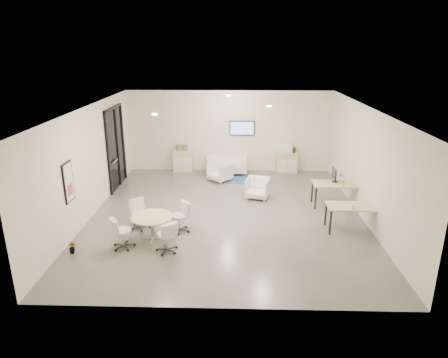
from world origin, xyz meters
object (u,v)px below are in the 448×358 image
object	(u,v)px
loveseat	(226,166)
desk_front	(353,208)
sideboard_right	(287,163)
armchair_left	(220,171)
armchair_right	(257,187)
sideboard_left	(183,161)
round_table	(152,219)
desk_rear	(336,186)

from	to	relation	value
loveseat	desk_front	xyz separation A→B (m)	(3.55, -5.04, 0.33)
loveseat	sideboard_right	bearing A→B (deg)	0.19
armchair_left	desk_front	size ratio (longest dim) A/B	0.53
armchair_right	desk_front	world-z (taller)	armchair_right
armchair_right	sideboard_left	bearing A→B (deg)	148.37
sideboard_left	loveseat	distance (m)	1.74
sideboard_right	round_table	distance (m)	7.24
loveseat	armchair_left	bearing A→B (deg)	-107.12
loveseat	sideboard_left	bearing A→B (deg)	170.70
sideboard_left	armchair_left	size ratio (longest dim) A/B	1.18
armchair_left	round_table	bearing A→B (deg)	-66.31
sideboard_left	round_table	world-z (taller)	sideboard_left
loveseat	armchair_left	distance (m)	0.95
armchair_left	desk_rear	distance (m)	4.42
sideboard_left	round_table	xyz separation A→B (m)	(-0.06, -5.91, 0.12)
desk_front	round_table	xyz separation A→B (m)	(-5.34, -0.70, -0.08)
armchair_right	desk_front	xyz separation A→B (m)	(2.45, -2.38, 0.27)
loveseat	armchair_right	distance (m)	2.87
sideboard_left	loveseat	size ratio (longest dim) A/B	0.55
armchair_left	sideboard_left	bearing A→B (deg)	-174.14
sideboard_left	armchair_right	xyz separation A→B (m)	(2.83, -2.82, -0.06)
desk_rear	round_table	xyz separation A→B (m)	(-5.30, -2.46, -0.11)
sideboard_left	desk_rear	xyz separation A→B (m)	(5.24, -3.45, 0.23)
sideboard_right	armchair_right	size ratio (longest dim) A/B	1.10
loveseat	armchair_right	size ratio (longest dim) A/B	2.14
desk_rear	armchair_left	bearing A→B (deg)	149.82
sideboard_left	desk_front	size ratio (longest dim) A/B	0.63
sideboard_right	armchair_left	size ratio (longest dim) A/B	1.11
desk_rear	desk_front	world-z (taller)	desk_rear
desk_rear	round_table	bearing A→B (deg)	-152.99
sideboard_left	armchair_left	distance (m)	1.87
loveseat	armchair_left	xyz separation A→B (m)	(-0.22, -0.93, 0.05)
sideboard_right	desk_front	world-z (taller)	sideboard_right
sideboard_right	armchair_right	world-z (taller)	sideboard_right
sideboard_right	armchair_left	world-z (taller)	sideboard_right
loveseat	round_table	bearing A→B (deg)	-111.11
sideboard_right	desk_rear	world-z (taller)	sideboard_right
loveseat	round_table	distance (m)	6.02
sideboard_left	desk_rear	bearing A→B (deg)	-33.36
desk_front	round_table	world-z (taller)	desk_front
sideboard_right	armchair_left	bearing A→B (deg)	-157.28
loveseat	round_table	size ratio (longest dim) A/B	1.51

